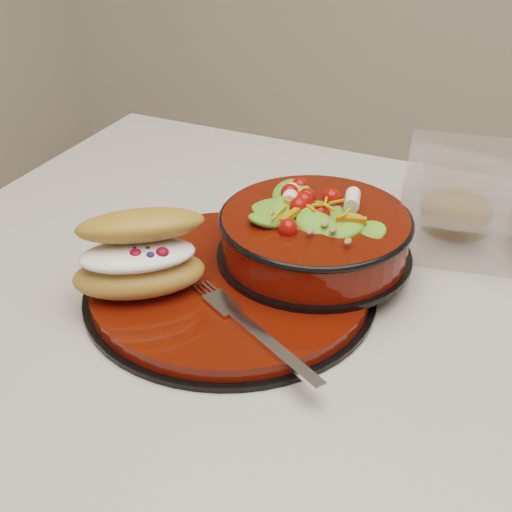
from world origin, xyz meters
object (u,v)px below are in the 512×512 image
at_px(salad_bowl, 315,229).
at_px(pastry_box, 503,206).
at_px(dinner_plate, 230,286).
at_px(croissant, 141,254).
at_px(fork, 257,333).

height_order(salad_bowl, pastry_box, salad_bowl).
relative_size(dinner_plate, pastry_box, 1.22).
distance_m(salad_bowl, croissant, 0.18).
relative_size(croissant, pastry_box, 0.60).
distance_m(salad_bowl, fork, 0.15).
relative_size(dinner_plate, salad_bowl, 1.45).
bearing_deg(pastry_box, salad_bowl, -147.59).
distance_m(fork, pastry_box, 0.34).
height_order(dinner_plate, croissant, croissant).
bearing_deg(dinner_plate, fork, -48.88).
distance_m(dinner_plate, pastry_box, 0.33).
relative_size(dinner_plate, fork, 1.95).
bearing_deg(salad_bowl, fork, -89.63).
height_order(dinner_plate, fork, fork).
bearing_deg(fork, salad_bowl, 29.62).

